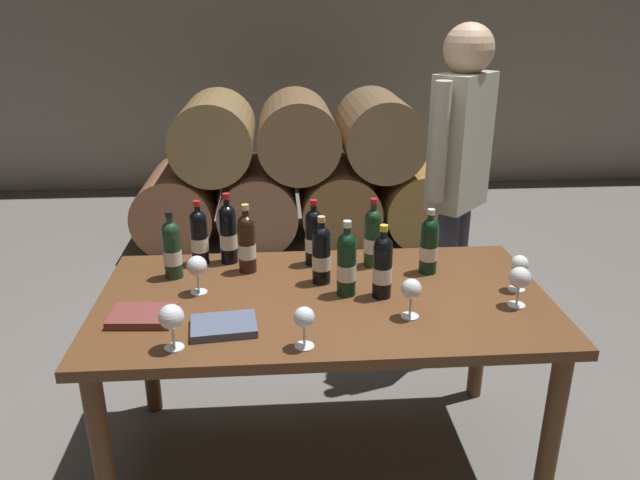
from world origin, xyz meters
The scene contains 23 objects.
ground_plane centered at (0.00, 0.00, 0.00)m, with size 14.00×14.00×0.00m, color #66635E.
cellar_back_wall centered at (0.00, 4.20, 1.40)m, with size 10.00×0.24×2.80m, color gray.
barrel_stack centered at (0.00, 2.60, 0.53)m, with size 2.49×0.90×1.15m.
dining_table centered at (0.00, 0.00, 0.67)m, with size 1.70×0.90×0.76m.
wine_bottle_0 centered at (0.23, 0.28, 0.89)m, with size 0.07×0.07×0.29m.
wine_bottle_1 centered at (-0.29, 0.25, 0.89)m, with size 0.07×0.07×0.29m.
wine_bottle_2 centered at (0.44, 0.19, 0.88)m, with size 0.07×0.07×0.27m.
wine_bottle_3 centered at (-0.50, 0.35, 0.88)m, with size 0.07×0.07×0.28m.
wine_bottle_4 centered at (-0.02, 0.31, 0.88)m, with size 0.07×0.07×0.28m.
wine_bottle_5 centered at (-0.38, 0.36, 0.89)m, with size 0.07×0.07×0.31m.
wine_bottle_6 centered at (-0.59, 0.22, 0.88)m, with size 0.07×0.07×0.28m.
wine_bottle_7 centered at (0.00, 0.13, 0.88)m, with size 0.07×0.07×0.28m.
wine_bottle_8 centered at (0.09, 0.01, 0.89)m, with size 0.07×0.07×0.30m.
wine_bottle_9 centered at (0.22, -0.02, 0.88)m, with size 0.07×0.07×0.29m.
wine_glass_0 centered at (0.70, -0.13, 0.87)m, with size 0.08×0.08×0.15m.
wine_glass_1 centered at (-0.51, -0.34, 0.87)m, with size 0.08×0.08×0.16m.
wine_glass_2 centered at (-0.47, 0.06, 0.87)m, with size 0.08×0.08×0.15m.
wine_glass_3 centered at (-0.09, -0.36, 0.86)m, with size 0.07×0.07×0.14m.
wine_glass_4 centered at (0.29, -0.18, 0.86)m, with size 0.07×0.07×0.15m.
wine_glass_5 centered at (0.75, 0.00, 0.86)m, with size 0.07×0.07×0.14m.
tasting_notebook centered at (-0.36, -0.23, 0.77)m, with size 0.22×0.16×0.03m, color #4C5670.
leather_ledger centered at (-0.65, -0.13, 0.77)m, with size 0.22×0.16×0.03m, color brown.
sommelier_presenting centered at (0.71, 0.75, 1.04)m, with size 0.37×0.38×1.72m.
Camera 1 is at (-0.17, -2.07, 1.81)m, focal length 34.35 mm.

